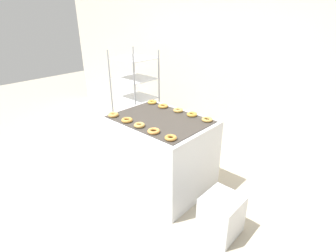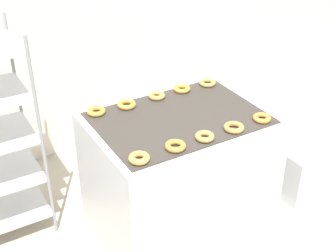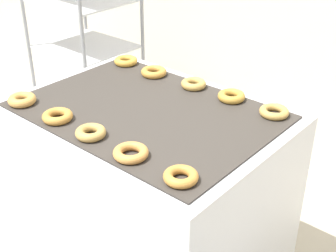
{
  "view_description": "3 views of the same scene",
  "coord_description": "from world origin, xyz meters",
  "px_view_note": "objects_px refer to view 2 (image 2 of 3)",
  "views": [
    {
      "loc": [
        2.03,
        -1.38,
        2.14
      ],
      "look_at": [
        0.0,
        0.86,
        0.78
      ],
      "focal_mm": 28.0,
      "sensor_mm": 36.0,
      "label": 1
    },
    {
      "loc": [
        -1.47,
        -1.66,
        2.51
      ],
      "look_at": [
        0.0,
        0.86,
        0.78
      ],
      "focal_mm": 50.0,
      "sensor_mm": 36.0,
      "label": 2
    },
    {
      "loc": [
        1.29,
        -0.65,
        1.88
      ],
      "look_at": [
        0.0,
        0.86,
        0.78
      ],
      "focal_mm": 50.0,
      "sensor_mm": 36.0,
      "label": 3
    }
  ],
  "objects_px": {
    "donut_near_center": "(205,137)",
    "donut_far_center": "(157,96)",
    "donut_far_leftmost": "(96,111)",
    "donut_near_left": "(175,146)",
    "donut_near_rightmost": "(262,118)",
    "donut_far_left": "(127,104)",
    "fryer_machine": "(178,172)",
    "donut_far_rightmost": "(207,83)",
    "donut_far_right": "(182,89)",
    "glaze_bin": "(298,171)",
    "donut_near_leftmost": "(139,158)",
    "donut_near_right": "(234,127)"
  },
  "relations": [
    {
      "from": "donut_far_leftmost",
      "to": "donut_far_right",
      "type": "xyz_separation_m",
      "value": [
        0.7,
        -0.0,
        0.0
      ]
    },
    {
      "from": "glaze_bin",
      "to": "donut_far_rightmost",
      "type": "height_order",
      "value": "donut_far_rightmost"
    },
    {
      "from": "donut_near_leftmost",
      "to": "donut_near_right",
      "type": "distance_m",
      "value": 0.7
    },
    {
      "from": "donut_near_left",
      "to": "donut_near_rightmost",
      "type": "height_order",
      "value": "donut_near_left"
    },
    {
      "from": "donut_near_rightmost",
      "to": "donut_far_left",
      "type": "xyz_separation_m",
      "value": [
        -0.7,
        0.64,
        0.0
      ]
    },
    {
      "from": "donut_far_center",
      "to": "donut_far_right",
      "type": "distance_m",
      "value": 0.22
    },
    {
      "from": "fryer_machine",
      "to": "donut_near_left",
      "type": "bearing_deg",
      "value": -124.96
    },
    {
      "from": "donut_near_center",
      "to": "donut_far_center",
      "type": "height_order",
      "value": "same"
    },
    {
      "from": "donut_near_rightmost",
      "to": "donut_far_left",
      "type": "distance_m",
      "value": 0.95
    },
    {
      "from": "donut_near_leftmost",
      "to": "donut_near_left",
      "type": "xyz_separation_m",
      "value": [
        0.25,
        0.01,
        -0.0
      ]
    },
    {
      "from": "glaze_bin",
      "to": "donut_near_right",
      "type": "xyz_separation_m",
      "value": [
        -0.83,
        -0.12,
        0.73
      ]
    },
    {
      "from": "donut_near_center",
      "to": "donut_near_rightmost",
      "type": "relative_size",
      "value": 1.0
    },
    {
      "from": "donut_near_center",
      "to": "donut_near_rightmost",
      "type": "height_order",
      "value": "donut_near_center"
    },
    {
      "from": "donut_far_center",
      "to": "donut_near_left",
      "type": "bearing_deg",
      "value": -109.66
    },
    {
      "from": "donut_near_left",
      "to": "donut_far_leftmost",
      "type": "relative_size",
      "value": 1.03
    },
    {
      "from": "donut_near_rightmost",
      "to": "donut_far_leftmost",
      "type": "xyz_separation_m",
      "value": [
        -0.93,
        0.65,
        0.0
      ]
    },
    {
      "from": "donut_near_rightmost",
      "to": "donut_far_rightmost",
      "type": "relative_size",
      "value": 0.96
    },
    {
      "from": "donut_far_leftmost",
      "to": "donut_far_center",
      "type": "distance_m",
      "value": 0.48
    },
    {
      "from": "donut_far_rightmost",
      "to": "donut_near_left",
      "type": "bearing_deg",
      "value": -136.55
    },
    {
      "from": "donut_near_leftmost",
      "to": "donut_far_center",
      "type": "height_order",
      "value": "donut_near_leftmost"
    },
    {
      "from": "fryer_machine",
      "to": "donut_near_right",
      "type": "distance_m",
      "value": 0.62
    },
    {
      "from": "donut_near_left",
      "to": "donut_near_right",
      "type": "xyz_separation_m",
      "value": [
        0.44,
        -0.0,
        -0.0
      ]
    },
    {
      "from": "donut_near_leftmost",
      "to": "donut_near_right",
      "type": "bearing_deg",
      "value": 0.25
    },
    {
      "from": "donut_near_rightmost",
      "to": "donut_near_right",
      "type": "bearing_deg",
      "value": -179.16
    },
    {
      "from": "donut_far_right",
      "to": "glaze_bin",
      "type": "bearing_deg",
      "value": -33.31
    },
    {
      "from": "fryer_machine",
      "to": "donut_far_left",
      "type": "distance_m",
      "value": 0.63
    },
    {
      "from": "fryer_machine",
      "to": "donut_near_right",
      "type": "height_order",
      "value": "donut_near_right"
    },
    {
      "from": "fryer_machine",
      "to": "donut_far_right",
      "type": "height_order",
      "value": "donut_far_right"
    },
    {
      "from": "donut_near_center",
      "to": "donut_far_rightmost",
      "type": "bearing_deg",
      "value": 54.21
    },
    {
      "from": "donut_near_rightmost",
      "to": "fryer_machine",
      "type": "bearing_deg",
      "value": 145.34
    },
    {
      "from": "fryer_machine",
      "to": "donut_far_rightmost",
      "type": "height_order",
      "value": "donut_far_rightmost"
    },
    {
      "from": "donut_near_right",
      "to": "donut_near_rightmost",
      "type": "xyz_separation_m",
      "value": [
        0.24,
        0.0,
        -0.0
      ]
    },
    {
      "from": "donut_near_left",
      "to": "donut_far_center",
      "type": "bearing_deg",
      "value": 70.34
    },
    {
      "from": "glaze_bin",
      "to": "donut_far_rightmost",
      "type": "bearing_deg",
      "value": 137.99
    },
    {
      "from": "donut_near_right",
      "to": "donut_far_right",
      "type": "relative_size",
      "value": 1.05
    },
    {
      "from": "glaze_bin",
      "to": "donut_far_left",
      "type": "xyz_separation_m",
      "value": [
        -1.29,
        0.52,
        0.73
      ]
    },
    {
      "from": "donut_near_left",
      "to": "donut_far_leftmost",
      "type": "distance_m",
      "value": 0.7
    },
    {
      "from": "donut_near_center",
      "to": "donut_far_leftmost",
      "type": "xyz_separation_m",
      "value": [
        -0.46,
        0.66,
        -0.0
      ]
    },
    {
      "from": "fryer_machine",
      "to": "donut_near_center",
      "type": "height_order",
      "value": "donut_near_center"
    },
    {
      "from": "donut_near_right",
      "to": "glaze_bin",
      "type": "bearing_deg",
      "value": 8.4
    },
    {
      "from": "donut_far_center",
      "to": "donut_far_rightmost",
      "type": "distance_m",
      "value": 0.45
    },
    {
      "from": "glaze_bin",
      "to": "donut_near_left",
      "type": "xyz_separation_m",
      "value": [
        -1.27,
        -0.12,
        0.73
      ]
    },
    {
      "from": "donut_far_center",
      "to": "fryer_machine",
      "type": "bearing_deg",
      "value": -91.7
    },
    {
      "from": "glaze_bin",
      "to": "donut_far_rightmost",
      "type": "relative_size",
      "value": 3.37
    },
    {
      "from": "donut_far_rightmost",
      "to": "donut_far_center",
      "type": "bearing_deg",
      "value": 179.43
    },
    {
      "from": "fryer_machine",
      "to": "donut_near_center",
      "type": "distance_m",
      "value": 0.58
    },
    {
      "from": "donut_near_left",
      "to": "donut_near_center",
      "type": "distance_m",
      "value": 0.22
    },
    {
      "from": "donut_near_leftmost",
      "to": "donut_near_rightmost",
      "type": "xyz_separation_m",
      "value": [
        0.94,
        0.01,
        -0.0
      ]
    },
    {
      "from": "donut_near_rightmost",
      "to": "donut_far_rightmost",
      "type": "height_order",
      "value": "donut_near_rightmost"
    },
    {
      "from": "donut_near_leftmost",
      "to": "donut_near_right",
      "type": "xyz_separation_m",
      "value": [
        0.7,
        0.0,
        -0.0
      ]
    }
  ]
}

